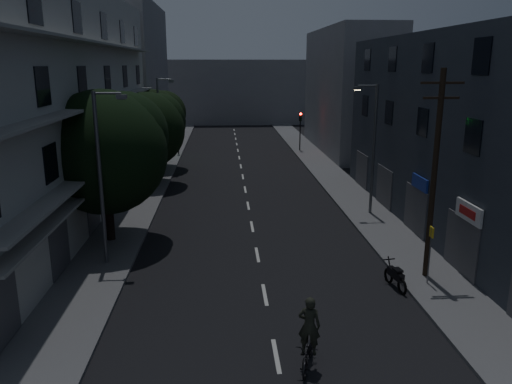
{
  "coord_description": "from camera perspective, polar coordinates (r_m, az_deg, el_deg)",
  "views": [
    {
      "loc": [
        -1.62,
        -12.43,
        9.27
      ],
      "look_at": [
        0.0,
        12.0,
        3.0
      ],
      "focal_mm": 35.0,
      "sensor_mm": 36.0,
      "label": 1
    }
  ],
  "objects": [
    {
      "name": "traffic_signal_far_right",
      "position": [
        54.58,
        5.09,
        7.82
      ],
      "size": [
        0.28,
        0.37,
        4.1
      ],
      "color": "black",
      "rests_on": "sidewalk_right"
    },
    {
      "name": "street_lamp_left_near",
      "position": [
        23.7,
        -17.17,
        2.35
      ],
      "size": [
        1.51,
        0.25,
        8.0
      ],
      "color": "#5A5B62",
      "rests_on": "sidewalk_left"
    },
    {
      "name": "ground",
      "position": [
        38.59,
        -1.28,
        0.46
      ],
      "size": [
        160.0,
        160.0,
        0.0
      ],
      "primitive_type": "plane",
      "color": "black",
      "rests_on": "ground"
    },
    {
      "name": "bus_stop_sign",
      "position": [
        22.4,
        19.32,
        -5.71
      ],
      "size": [
        0.06,
        0.35,
        2.52
      ],
      "color": "#595B60",
      "rests_on": "sidewalk_right"
    },
    {
      "name": "traffic_signal_far_left",
      "position": [
        52.95,
        -8.95,
        7.5
      ],
      "size": [
        0.28,
        0.37,
        4.1
      ],
      "color": "black",
      "rests_on": "sidewalk_left"
    },
    {
      "name": "sidewalk_left",
      "position": [
        38.98,
        -12.36,
        0.38
      ],
      "size": [
        3.0,
        90.0,
        0.15
      ],
      "primitive_type": "cube",
      "color": "#565659",
      "rests_on": "ground"
    },
    {
      "name": "building_far_right",
      "position": [
        56.17,
        10.44,
        11.31
      ],
      "size": [
        6.0,
        20.0,
        13.0
      ],
      "primitive_type": "cube",
      "color": "slate",
      "rests_on": "ground"
    },
    {
      "name": "motorcycle",
      "position": [
        22.36,
        15.64,
        -9.35
      ],
      "size": [
        0.58,
        1.88,
        1.21
      ],
      "rotation": [
        0.0,
        0.0,
        0.16
      ],
      "color": "black",
      "rests_on": "ground"
    },
    {
      "name": "lane_markings",
      "position": [
        44.68,
        -1.64,
        2.39
      ],
      "size": [
        0.15,
        60.5,
        0.01
      ],
      "color": "beige",
      "rests_on": "ground"
    },
    {
      "name": "tree_near",
      "position": [
        26.9,
        -16.77,
        4.91
      ],
      "size": [
        6.45,
        6.45,
        7.96
      ],
      "color": "black",
      "rests_on": "sidewalk_left"
    },
    {
      "name": "cyclist",
      "position": [
        16.33,
        6.04,
        -16.91
      ],
      "size": [
        1.21,
        2.02,
        2.42
      ],
      "rotation": [
        0.0,
        0.0,
        -0.31
      ],
      "color": "black",
      "rests_on": "ground"
    },
    {
      "name": "building_far_end",
      "position": [
        82.55,
        -2.72,
        11.38
      ],
      "size": [
        24.0,
        8.0,
        10.0
      ],
      "primitive_type": "cube",
      "color": "slate",
      "rests_on": "ground"
    },
    {
      "name": "tree_mid",
      "position": [
        39.54,
        -12.27,
        7.27
      ],
      "size": [
        5.8,
        5.8,
        7.14
      ],
      "color": "black",
      "rests_on": "sidewalk_left"
    },
    {
      "name": "sidewalk_right",
      "position": [
        39.6,
        9.63,
        0.73
      ],
      "size": [
        3.0,
        90.0,
        0.15
      ],
      "primitive_type": "cube",
      "color": "#565659",
      "rests_on": "ground"
    },
    {
      "name": "building_left",
      "position": [
        32.22,
        -22.85,
        9.21
      ],
      "size": [
        7.0,
        36.0,
        14.0
      ],
      "color": "#ADADA7",
      "rests_on": "ground"
    },
    {
      "name": "street_lamp_right",
      "position": [
        31.52,
        13.14,
        5.47
      ],
      "size": [
        1.51,
        0.25,
        8.0
      ],
      "color": "#505357",
      "rests_on": "sidewalk_right"
    },
    {
      "name": "building_right",
      "position": [
        29.96,
        23.4,
        5.96
      ],
      "size": [
        6.19,
        28.0,
        11.0
      ],
      "color": "#292E37",
      "rests_on": "ground"
    },
    {
      "name": "utility_pole",
      "position": [
        22.41,
        19.72,
        2.19
      ],
      "size": [
        1.8,
        0.24,
        9.0
      ],
      "color": "black",
      "rests_on": "sidewalk_right"
    },
    {
      "name": "street_lamp_left_far",
      "position": [
        44.44,
        -10.88,
        8.08
      ],
      "size": [
        1.51,
        0.25,
        8.0
      ],
      "color": "slate",
      "rests_on": "sidewalk_left"
    },
    {
      "name": "building_far_left",
      "position": [
        61.32,
        -13.89,
        12.77
      ],
      "size": [
        6.0,
        20.0,
        16.0
      ],
      "primitive_type": "cube",
      "color": "slate",
      "rests_on": "ground"
    },
    {
      "name": "tree_far",
      "position": [
        45.67,
        -11.54,
        8.16
      ],
      "size": [
        5.69,
        5.69,
        7.04
      ],
      "color": "black",
      "rests_on": "sidewalk_left"
    }
  ]
}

